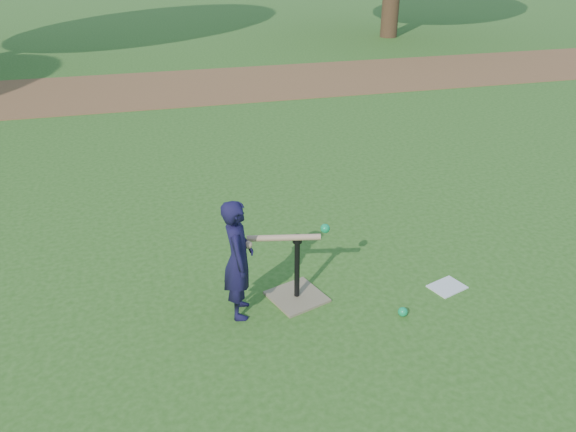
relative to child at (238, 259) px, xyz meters
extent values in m
plane|color=#285116|center=(0.23, 0.22, -0.51)|extent=(80.00, 80.00, 0.00)
cube|color=brown|center=(0.23, 7.72, -0.51)|extent=(24.00, 3.00, 0.01)
imported|color=black|center=(0.00, 0.00, 0.00)|extent=(0.30, 0.41, 1.03)
sphere|color=#0D914F|center=(1.29, -0.40, -0.47)|extent=(0.08, 0.08, 0.08)
cube|color=silver|center=(1.85, -0.12, -0.51)|extent=(0.36, 0.31, 0.01)
cube|color=#7E6C50|center=(0.51, 0.08, -0.50)|extent=(0.54, 0.54, 0.02)
cylinder|color=black|center=(0.51, 0.08, -0.21)|extent=(0.05, 0.05, 0.55)
cylinder|color=black|center=(0.51, 0.08, 0.07)|extent=(0.08, 0.08, 0.06)
cylinder|color=tan|center=(0.39, 0.06, 0.11)|extent=(0.60, 0.17, 0.05)
sphere|color=tan|center=(0.09, 0.02, 0.11)|extent=(0.06, 0.06, 0.06)
sphere|color=#0D914F|center=(0.75, 0.09, 0.13)|extent=(0.08, 0.08, 0.08)
camera|label=1|loc=(-0.59, -3.79, 2.34)|focal=35.00mm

